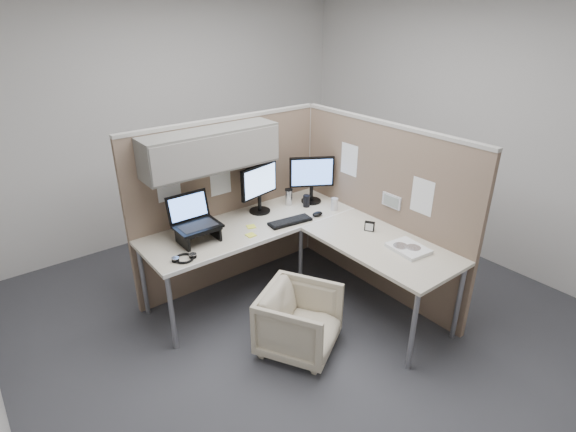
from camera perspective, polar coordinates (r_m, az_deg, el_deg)
ground at (r=4.15m, az=1.06°, el=-12.25°), size 4.50×4.50×0.00m
partition_back at (r=4.12m, az=-8.48°, el=4.68°), size 2.00×0.36×1.63m
partition_right at (r=4.24m, az=11.23°, el=0.99°), size 0.07×2.03×1.63m
desk at (r=3.92m, az=1.40°, el=-2.67°), size 2.00×1.98×0.73m
office_chair at (r=3.61m, az=1.47°, el=-12.86°), size 0.76×0.74×0.58m
monitor_left at (r=4.20m, az=-3.68°, el=3.97°), size 0.44×0.20×0.47m
monitor_right at (r=4.43m, az=3.03°, el=5.11°), size 0.40×0.26×0.47m
laptop_station at (r=3.80m, az=-11.65°, el=-1.02°), size 0.37×0.31×0.38m
keyboard at (r=4.07m, az=0.27°, el=-0.71°), size 0.42×0.18×0.02m
mouse at (r=4.21m, az=3.77°, el=0.26°), size 0.11×0.07×0.04m
travel_mug at (r=4.42m, az=0.09°, el=2.45°), size 0.08×0.08×0.16m
soda_can_green at (r=4.34m, az=5.92°, el=1.51°), size 0.07×0.07×0.12m
soda_can_silver at (r=4.39m, az=2.36°, el=1.92°), size 0.07×0.07×0.12m
sticky_note_a at (r=3.87m, az=-4.75°, el=-2.43°), size 0.08×0.08×0.01m
sticky_note_c at (r=4.01m, az=-9.23°, el=-1.63°), size 0.10×0.10×0.01m
sticky_note_d at (r=4.01m, az=-4.70°, el=-1.34°), size 0.10×0.10×0.01m
headphones at (r=3.58m, az=-13.04°, el=-5.24°), size 0.19×0.18×0.03m
paper_stack at (r=3.75m, az=15.05°, el=-4.00°), size 0.27×0.33×0.03m
desk_clock at (r=3.98m, az=10.32°, el=-1.30°), size 0.07×0.09×0.09m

